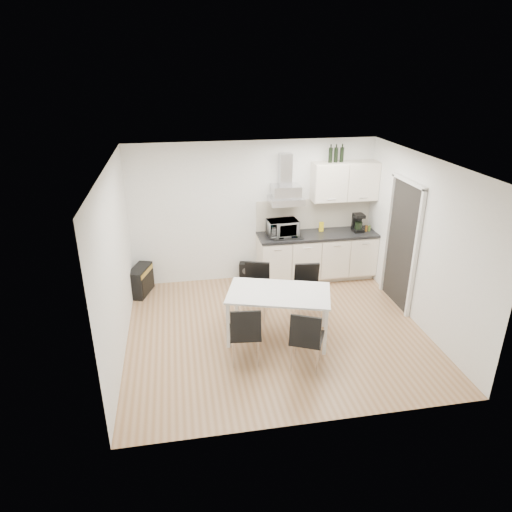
{
  "coord_description": "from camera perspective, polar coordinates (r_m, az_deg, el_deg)",
  "views": [
    {
      "loc": [
        -1.36,
        -5.91,
        3.82
      ],
      "look_at": [
        -0.24,
        0.42,
        1.1
      ],
      "focal_mm": 32.0,
      "sensor_mm": 36.0,
      "label": 1
    }
  ],
  "objects": [
    {
      "name": "ground",
      "position": [
        7.17,
        2.48,
        -9.3
      ],
      "size": [
        4.5,
        4.5,
        0.0
      ],
      "primitive_type": "plane",
      "color": "tan",
      "rests_on": "ground"
    },
    {
      "name": "wall_back",
      "position": [
        8.41,
        -0.31,
        5.5
      ],
      "size": [
        4.5,
        0.1,
        2.6
      ],
      "primitive_type": "cube",
      "color": "white",
      "rests_on": "ground"
    },
    {
      "name": "wall_front",
      "position": [
        4.85,
        7.87,
        -8.65
      ],
      "size": [
        4.5,
        0.1,
        2.6
      ],
      "primitive_type": "cube",
      "color": "white",
      "rests_on": "ground"
    },
    {
      "name": "wall_left",
      "position": [
        6.49,
        -17.13,
        -1.02
      ],
      "size": [
        0.1,
        4.0,
        2.6
      ],
      "primitive_type": "cube",
      "color": "white",
      "rests_on": "ground"
    },
    {
      "name": "wall_right",
      "position": [
        7.37,
        20.0,
        1.5
      ],
      "size": [
        0.1,
        4.0,
        2.6
      ],
      "primitive_type": "cube",
      "color": "white",
      "rests_on": "ground"
    },
    {
      "name": "ceiling",
      "position": [
        6.19,
        2.89,
        11.52
      ],
      "size": [
        4.5,
        4.5,
        0.0
      ],
      "primitive_type": "plane",
      "color": "white",
      "rests_on": "wall_back"
    },
    {
      "name": "doorway",
      "position": [
        7.89,
        17.61,
        1.24
      ],
      "size": [
        0.08,
        1.04,
        2.1
      ],
      "primitive_type": "cube",
      "color": "white",
      "rests_on": "ground"
    },
    {
      "name": "kitchenette",
      "position": [
        8.59,
        7.8,
        2.35
      ],
      "size": [
        2.22,
        0.64,
        2.52
      ],
      "color": "beige",
      "rests_on": "ground"
    },
    {
      "name": "dining_table",
      "position": [
        6.7,
        2.86,
        -5.12
      ],
      "size": [
        1.66,
        1.25,
        0.75
      ],
      "rotation": [
        0.0,
        0.0,
        -0.3
      ],
      "color": "white",
      "rests_on": "ground"
    },
    {
      "name": "chair_far_left",
      "position": [
        7.35,
        -0.06,
        -4.44
      ],
      "size": [
        0.58,
        0.62,
        0.88
      ],
      "primitive_type": null,
      "rotation": [
        0.0,
        0.0,
        2.81
      ],
      "color": "black",
      "rests_on": "ground"
    },
    {
      "name": "chair_far_right",
      "position": [
        7.35,
        6.56,
        -4.64
      ],
      "size": [
        0.48,
        0.53,
        0.88
      ],
      "primitive_type": null,
      "rotation": [
        0.0,
        0.0,
        3.06
      ],
      "color": "black",
      "rests_on": "ground"
    },
    {
      "name": "chair_near_left",
      "position": [
        6.29,
        -1.36,
        -9.61
      ],
      "size": [
        0.49,
        0.54,
        0.88
      ],
      "primitive_type": null,
      "rotation": [
        0.0,
        0.0,
        -0.1
      ],
      "color": "black",
      "rests_on": "ground"
    },
    {
      "name": "chair_near_right",
      "position": [
        6.21,
        6.38,
        -10.21
      ],
      "size": [
        0.61,
        0.64,
        0.88
      ],
      "primitive_type": null,
      "rotation": [
        0.0,
        0.0,
        -0.44
      ],
      "color": "black",
      "rests_on": "ground"
    },
    {
      "name": "guitar_amp",
      "position": [
        8.39,
        -14.19,
        -2.98
      ],
      "size": [
        0.44,
        0.65,
        0.5
      ],
      "rotation": [
        0.0,
        0.0,
        -0.32
      ],
      "color": "black",
      "rests_on": "ground"
    },
    {
      "name": "floor_speaker",
      "position": [
        8.7,
        -1.41,
        -1.88
      ],
      "size": [
        0.24,
        0.22,
        0.34
      ],
      "primitive_type": "cube",
      "rotation": [
        0.0,
        0.0,
        -0.23
      ],
      "color": "black",
      "rests_on": "ground"
    }
  ]
}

